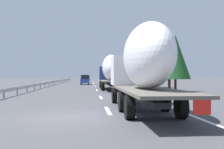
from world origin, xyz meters
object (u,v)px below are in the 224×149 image
car_red_compact (86,79)px  truck_trailing (143,64)px  car_black_suv (87,78)px  truck_lead (110,70)px  car_blue_sedan (85,80)px  road_sign (115,73)px

car_red_compact → truck_trailing: bearing=-176.3°
car_black_suv → truck_lead: bearing=-177.1°
truck_lead → car_red_compact: bearing=5.9°
car_red_compact → car_black_suv: (33.92, -0.17, -0.06)m
car_blue_sedan → road_sign: (5.66, -6.70, 1.41)m
road_sign → truck_lead: bearing=173.0°
truck_trailing → car_black_suv: truck_trailing is taller
car_red_compact → road_sign: bearing=-146.1°
truck_lead → truck_trailing: truck_lead is taller
truck_trailing → car_black_suv: bearing=2.2°
truck_lead → car_blue_sedan: (19.50, 3.60, -1.54)m
car_red_compact → road_sign: road_sign is taller
road_sign → car_black_suv: bearing=8.5°
car_black_suv → car_red_compact: bearing=179.7°
car_red_compact → car_blue_sedan: 15.68m
truck_lead → car_red_compact: 35.40m
car_blue_sedan → road_sign: 8.88m
car_blue_sedan → car_black_suv: (49.59, -0.15, -0.04)m
truck_lead → truck_trailing: 21.24m
car_red_compact → car_blue_sedan: size_ratio=0.96×
truck_lead → car_blue_sedan: 19.89m
car_black_suv → road_sign: bearing=-171.5°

